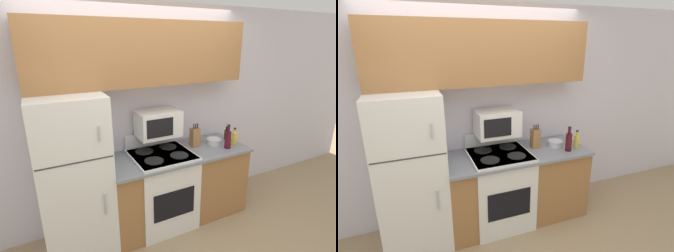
% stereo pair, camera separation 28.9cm
% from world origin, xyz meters
% --- Properties ---
extents(ground_plane, '(12.00, 12.00, 0.00)m').
position_xyz_m(ground_plane, '(0.00, 0.00, 0.00)').
color(ground_plane, tan).
extents(wall_back, '(8.00, 0.05, 2.55)m').
position_xyz_m(wall_back, '(0.00, 0.67, 1.27)').
color(wall_back, silver).
rests_on(wall_back, ground_plane).
extents(lower_cabinets, '(1.69, 0.68, 0.89)m').
position_xyz_m(lower_cabinets, '(0.33, 0.32, 0.44)').
color(lower_cabinets, '#9E6B3D').
rests_on(lower_cabinets, ground_plane).
extents(refrigerator, '(0.67, 0.65, 1.68)m').
position_xyz_m(refrigerator, '(-0.84, 0.31, 0.84)').
color(refrigerator, white).
rests_on(refrigerator, ground_plane).
extents(upper_cabinets, '(2.36, 0.33, 0.66)m').
position_xyz_m(upper_cabinets, '(0.00, 0.48, 2.01)').
color(upper_cabinets, '#9E6B3D').
rests_on(upper_cabinets, refrigerator).
extents(stove, '(0.69, 0.66, 1.07)m').
position_xyz_m(stove, '(0.11, 0.31, 0.47)').
color(stove, white).
rests_on(stove, ground_plane).
extents(microwave, '(0.49, 0.33, 0.30)m').
position_xyz_m(microwave, '(0.14, 0.45, 1.23)').
color(microwave, white).
rests_on(microwave, stove).
extents(knife_block, '(0.10, 0.10, 0.29)m').
position_xyz_m(knife_block, '(0.60, 0.37, 1.01)').
color(knife_block, '#9E6B3D').
rests_on(knife_block, lower_cabinets).
extents(bowl, '(0.18, 0.18, 0.08)m').
position_xyz_m(bowl, '(0.85, 0.31, 0.93)').
color(bowl, silver).
rests_on(bowl, lower_cabinets).
extents(bottle_wine_red, '(0.08, 0.08, 0.30)m').
position_xyz_m(bottle_wine_red, '(0.92, 0.14, 1.00)').
color(bottle_wine_red, '#470F19').
rests_on(bottle_wine_red, lower_cabinets).
extents(bottle_soy_sauce, '(0.05, 0.05, 0.18)m').
position_xyz_m(bottle_soy_sauce, '(1.10, 0.38, 0.96)').
color(bottle_soy_sauce, black).
rests_on(bottle_soy_sauce, lower_cabinets).
extents(bottle_cooking_spray, '(0.06, 0.06, 0.22)m').
position_xyz_m(bottle_cooking_spray, '(1.07, 0.19, 0.97)').
color(bottle_cooking_spray, gold).
rests_on(bottle_cooking_spray, lower_cabinets).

